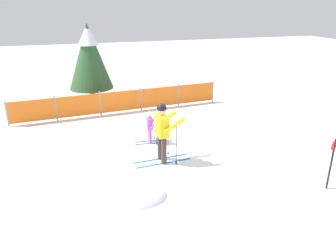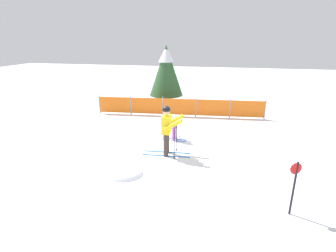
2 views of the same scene
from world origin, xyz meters
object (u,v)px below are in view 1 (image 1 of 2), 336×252
safety_fence (121,101)px  skier_child (150,125)px  trail_marker (332,158)px  conifer_far (89,55)px  skier_adult (163,127)px

safety_fence → skier_child: bearing=-83.2°
trail_marker → conifer_far: bearing=118.9°
skier_child → conifer_far: 5.51m
skier_child → trail_marker: size_ratio=0.80×
conifer_far → trail_marker: bearing=-61.1°
safety_fence → trail_marker: bearing=-62.2°
skier_adult → safety_fence: size_ratio=0.20×
skier_child → conifer_far: (-1.47, 5.06, 1.61)m
skier_adult → trail_marker: (3.58, -2.69, -0.23)m
skier_child → trail_marker: bearing=-43.3°
skier_child → trail_marker: trail_marker is taller
skier_child → conifer_far: bearing=111.9°
safety_fence → conifer_far: conifer_far is taller
skier_adult → trail_marker: skier_adult is taller
skier_child → safety_fence: bearing=102.5°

